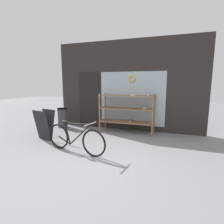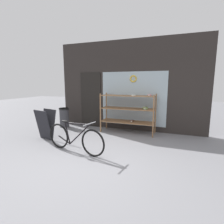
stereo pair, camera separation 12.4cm
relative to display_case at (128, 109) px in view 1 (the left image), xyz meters
name	(u,v)px [view 1 (the left image)]	position (x,y,z in m)	size (l,w,h in m)	color
ground_plane	(91,163)	(-0.15, -2.56, -0.82)	(30.00, 30.00, 0.00)	gray
storefront_facade	(126,87)	(-0.19, 0.43, 0.74)	(5.38, 0.13, 3.20)	#2D2826
display_case	(128,109)	(0.00, 0.00, 0.00)	(1.85, 0.59, 1.35)	#8E6642
bicycle	(75,138)	(-0.79, -2.14, -0.46)	(1.75, 0.47, 0.79)	black
sandwich_board	(45,125)	(-2.17, -1.58, -0.36)	(0.64, 0.50, 0.91)	#232328
trash_bin	(62,117)	(-2.56, -0.11, -0.42)	(0.38, 0.38, 0.75)	#38383D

